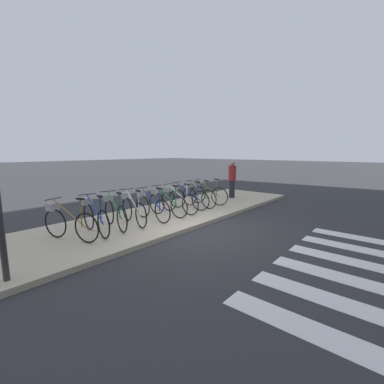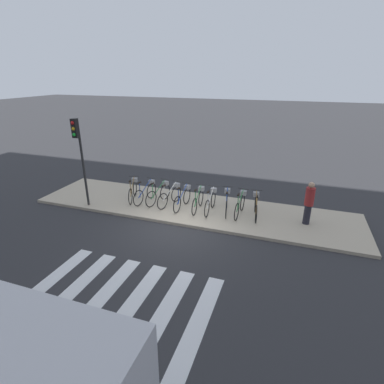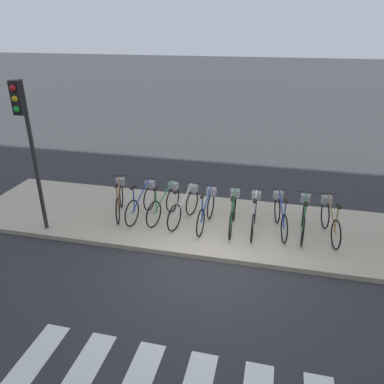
% 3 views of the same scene
% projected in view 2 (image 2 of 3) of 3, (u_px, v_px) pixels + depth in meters
% --- Properties ---
extents(ground_plane, '(120.00, 120.00, 0.00)m').
position_uv_depth(ground_plane, '(178.00, 226.00, 11.66)').
color(ground_plane, '#2D2D30').
extents(sidewalk, '(13.92, 3.25, 0.12)m').
position_uv_depth(sidewalk, '(192.00, 208.00, 13.07)').
color(sidewalk, '#B7A88E').
rests_on(sidewalk, ground_plane).
extents(road_crosswalk, '(4.95, 8.00, 0.01)m').
position_uv_depth(road_crosswalk, '(53.00, 378.00, 5.84)').
color(road_crosswalk, silver).
rests_on(road_crosswalk, ground_plane).
extents(parked_bicycle_0, '(0.66, 1.65, 1.05)m').
position_uv_depth(parked_bicycle_0, '(133.00, 190.00, 13.69)').
color(parked_bicycle_0, black).
rests_on(parked_bicycle_0, sidewalk).
extents(parked_bicycle_1, '(0.46, 1.71, 1.05)m').
position_uv_depth(parked_bicycle_1, '(146.00, 192.00, 13.47)').
color(parked_bicycle_1, black).
rests_on(parked_bicycle_1, sidewalk).
extents(parked_bicycle_2, '(0.57, 1.68, 1.05)m').
position_uv_depth(parked_bicycle_2, '(159.00, 193.00, 13.34)').
color(parked_bicycle_2, black).
rests_on(parked_bicycle_2, sidewalk).
extents(parked_bicycle_3, '(0.57, 1.68, 1.05)m').
position_uv_depth(parked_bicycle_3, '(171.00, 195.00, 13.11)').
color(parked_bicycle_3, black).
rests_on(parked_bicycle_3, sidewalk).
extents(parked_bicycle_4, '(0.46, 1.72, 1.05)m').
position_uv_depth(parked_bicycle_4, '(183.00, 197.00, 12.84)').
color(parked_bicycle_4, black).
rests_on(parked_bicycle_4, sidewalk).
extents(parked_bicycle_5, '(0.46, 1.72, 1.05)m').
position_uv_depth(parked_bicycle_5, '(198.00, 199.00, 12.66)').
color(parked_bicycle_5, black).
rests_on(parked_bicycle_5, sidewalk).
extents(parked_bicycle_6, '(0.46, 1.72, 1.05)m').
position_uv_depth(parked_bicycle_6, '(211.00, 201.00, 12.49)').
color(parked_bicycle_6, black).
rests_on(parked_bicycle_6, sidewalk).
extents(parked_bicycle_7, '(0.51, 1.69, 1.05)m').
position_uv_depth(parked_bicycle_7, '(227.00, 202.00, 12.42)').
color(parked_bicycle_7, black).
rests_on(parked_bicycle_7, sidewalk).
extents(parked_bicycle_8, '(0.46, 1.72, 1.05)m').
position_uv_depth(parked_bicycle_8, '(240.00, 204.00, 12.21)').
color(parked_bicycle_8, black).
rests_on(parked_bicycle_8, sidewalk).
extents(parked_bicycle_9, '(0.47, 1.70, 1.05)m').
position_uv_depth(parked_bicycle_9, '(256.00, 206.00, 12.04)').
color(parked_bicycle_9, black).
rests_on(parked_bicycle_9, sidewalk).
extents(pedestrian, '(0.34, 0.34, 1.70)m').
position_uv_depth(pedestrian, '(309.00, 202.00, 11.28)').
color(pedestrian, '#23232D').
rests_on(pedestrian, sidewalk).
extents(traffic_light, '(0.24, 0.40, 3.76)m').
position_uv_depth(traffic_light, '(79.00, 145.00, 12.17)').
color(traffic_light, '#2D2D2D').
rests_on(traffic_light, sidewalk).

